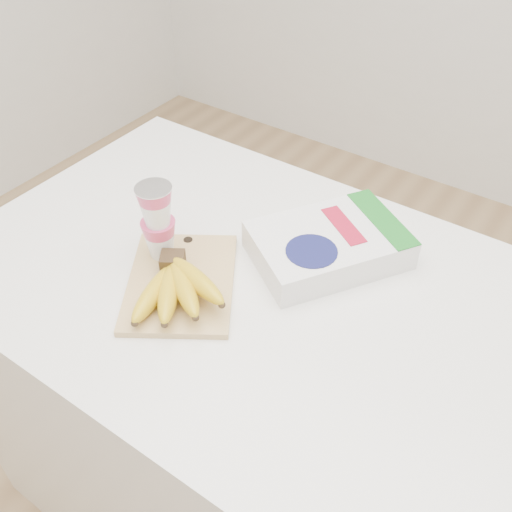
{
  "coord_description": "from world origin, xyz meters",
  "views": [
    {
      "loc": [
        0.5,
        -0.69,
        1.74
      ],
      "look_at": [
        0.0,
        0.03,
        0.97
      ],
      "focal_mm": 40.0,
      "sensor_mm": 36.0,
      "label": 1
    }
  ],
  "objects_px": {
    "bananas": "(176,287)",
    "table": "(249,407)",
    "cereal_box": "(328,245)",
    "yogurt_stack": "(157,220)",
    "cutting_board": "(181,282)"
  },
  "relations": [
    {
      "from": "bananas",
      "to": "yogurt_stack",
      "type": "relative_size",
      "value": 1.21
    },
    {
      "from": "cereal_box",
      "to": "yogurt_stack",
      "type": "bearing_deg",
      "value": -110.75
    },
    {
      "from": "cutting_board",
      "to": "yogurt_stack",
      "type": "height_order",
      "value": "yogurt_stack"
    },
    {
      "from": "yogurt_stack",
      "to": "cereal_box",
      "type": "bearing_deg",
      "value": 36.01
    },
    {
      "from": "cutting_board",
      "to": "yogurt_stack",
      "type": "xyz_separation_m",
      "value": [
        -0.08,
        0.04,
        0.1
      ]
    },
    {
      "from": "yogurt_stack",
      "to": "cereal_box",
      "type": "relative_size",
      "value": 0.46
    },
    {
      "from": "bananas",
      "to": "table",
      "type": "bearing_deg",
      "value": 62.76
    },
    {
      "from": "table",
      "to": "cereal_box",
      "type": "distance_m",
      "value": 0.53
    },
    {
      "from": "cutting_board",
      "to": "cereal_box",
      "type": "xyz_separation_m",
      "value": [
        0.2,
        0.24,
        0.03
      ]
    },
    {
      "from": "table",
      "to": "cereal_box",
      "type": "xyz_separation_m",
      "value": [
        0.11,
        0.15,
        0.5
      ]
    },
    {
      "from": "cutting_board",
      "to": "yogurt_stack",
      "type": "bearing_deg",
      "value": 122.7
    },
    {
      "from": "bananas",
      "to": "yogurt_stack",
      "type": "xyz_separation_m",
      "value": [
        -0.11,
        0.08,
        0.06
      ]
    },
    {
      "from": "yogurt_stack",
      "to": "cereal_box",
      "type": "height_order",
      "value": "yogurt_stack"
    },
    {
      "from": "table",
      "to": "bananas",
      "type": "bearing_deg",
      "value": -117.24
    },
    {
      "from": "table",
      "to": "cereal_box",
      "type": "bearing_deg",
      "value": 54.49
    }
  ]
}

